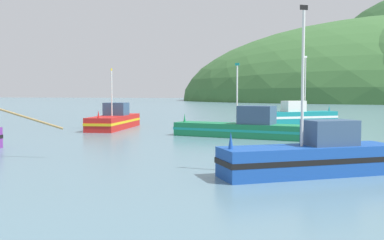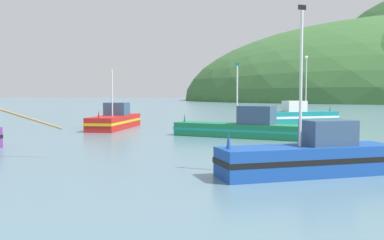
# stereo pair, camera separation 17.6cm
# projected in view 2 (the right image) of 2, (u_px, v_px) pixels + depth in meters

# --- Properties ---
(fishing_boat_blue) EXTENTS (7.68, 5.75, 7.11)m
(fishing_boat_blue) POSITION_uv_depth(u_px,v_px,m) (310.00, 157.00, 18.19)
(fishing_boat_blue) COLOR #19479E
(fishing_boat_blue) RESTS_ON ground
(fishing_boat_teal) EXTENTS (9.14, 7.30, 7.73)m
(fishing_boat_teal) POSITION_uv_depth(u_px,v_px,m) (298.00, 116.00, 48.96)
(fishing_boat_teal) COLOR #147F84
(fishing_boat_teal) RESTS_ON ground
(fishing_boat_red) EXTENTS (3.79, 9.91, 5.85)m
(fishing_boat_red) POSITION_uv_depth(u_px,v_px,m) (115.00, 120.00, 42.37)
(fishing_boat_red) COLOR red
(fishing_boat_red) RESTS_ON ground
(fishing_boat_green) EXTENTS (11.86, 4.33, 5.85)m
(fishing_boat_green) POSITION_uv_depth(u_px,v_px,m) (247.00, 128.00, 33.63)
(fishing_boat_green) COLOR #197A47
(fishing_boat_green) RESTS_ON ground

